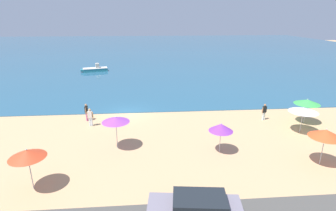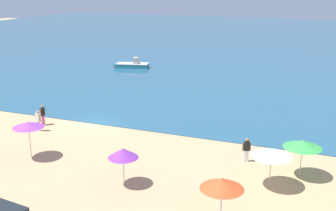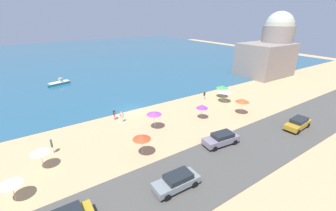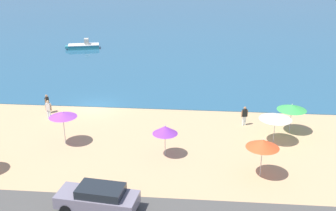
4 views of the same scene
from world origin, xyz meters
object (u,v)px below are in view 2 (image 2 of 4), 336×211
Objects in this scene: bather_3 at (43,114)px; beach_umbrella_3 at (28,125)px; beach_umbrella_0 at (303,144)px; skiff_nearshore at (133,65)px; beach_umbrella_7 at (222,184)px; beach_umbrella_2 at (123,153)px; bather_1 at (38,120)px; beach_umbrella_6 at (271,153)px; bather_2 at (246,148)px.

beach_umbrella_3 is at bearing -59.22° from bather_3.
beach_umbrella_3 is (-16.84, -3.61, 0.24)m from beach_umbrella_0.
bather_3 is at bearing -81.60° from skiff_nearshore.
beach_umbrella_7 is at bearing -113.52° from beach_umbrella_0.
beach_umbrella_2 reaches higher than bather_1.
beach_umbrella_3 reaches higher than beach_umbrella_6.
beach_umbrella_3 is 30.27m from skiff_nearshore.
beach_umbrella_0 reaches higher than skiff_nearshore.
beach_umbrella_3 is 14.23m from bather_2.
bather_1 reaches higher than skiff_nearshore.
beach_umbrella_2 is at bearing -152.72° from beach_umbrella_0.
beach_umbrella_0 is 1.40× the size of bather_1.
skiff_nearshore is at bearing 99.33° from bather_1.
beach_umbrella_2 reaches higher than bather_3.
beach_umbrella_7 is 1.62× the size of bather_2.
beach_umbrella_0 is at bearing -2.42° from bather_1.
beach_umbrella_2 is 8.31m from beach_umbrella_6.
bather_3 is at bearing 167.58° from beach_umbrella_6.
beach_umbrella_2 is 1.37× the size of bather_3.
bather_1 is 1.04× the size of bather_2.
bather_3 is (-20.28, 2.17, -1.12)m from beach_umbrella_0.
beach_umbrella_0 is 1.39× the size of bather_3.
bather_1 is 16.22m from bather_2.
bather_3 is at bearing 173.90° from beach_umbrella_0.
beach_umbrella_6 is (-1.52, -1.97, -0.03)m from beach_umbrella_0.
beach_umbrella_3 is 1.08× the size of beach_umbrella_6.
beach_umbrella_3 is 14.20m from beach_umbrella_7.
beach_umbrella_0 is 2.48m from beach_umbrella_6.
skiff_nearshore is at bearing 129.33° from bather_2.
beach_umbrella_0 is 0.92× the size of beach_umbrella_3.
beach_umbrella_0 is at bearing 27.28° from beach_umbrella_2.
beach_umbrella_0 is 0.90× the size of beach_umbrella_7.
bather_2 is at bearing -50.67° from skiff_nearshore.
beach_umbrella_2 is at bearing -64.75° from skiff_nearshore.
beach_umbrella_0 is 10.50m from beach_umbrella_2.
beach_umbrella_2 is 8.34m from bather_2.
beach_umbrella_7 is 38.85m from skiff_nearshore.
beach_umbrella_7 is (13.79, -3.41, -0.03)m from beach_umbrella_3.
beach_umbrella_3 is (-7.51, 1.21, 0.35)m from beach_umbrella_2.
beach_umbrella_6 is at bearing -12.42° from bather_3.
bather_2 is at bearing 18.99° from beach_umbrella_3.
beach_umbrella_2 is 7.62m from beach_umbrella_3.
beach_umbrella_7 reaches higher than skiff_nearshore.
beach_umbrella_7 is (6.27, -2.21, 0.32)m from beach_umbrella_2.
beach_umbrella_6 is 5.29m from beach_umbrella_7.
bather_3 is 23.90m from skiff_nearshore.
beach_umbrella_0 is 35.12m from skiff_nearshore.
bather_2 is at bearing 163.77° from beach_umbrella_0.
beach_umbrella_3 is 1.52× the size of bather_3.
skiff_nearshore is (-3.49, 23.64, -0.52)m from bather_3.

